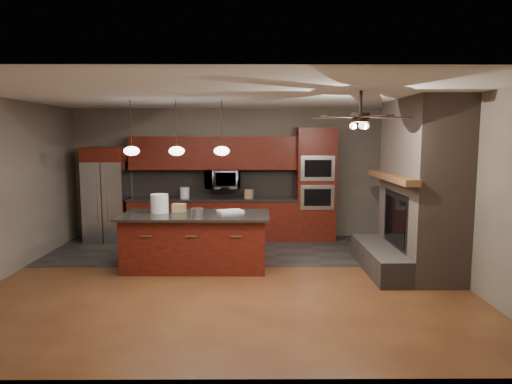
{
  "coord_description": "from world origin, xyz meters",
  "views": [
    {
      "loc": [
        0.38,
        -6.92,
        2.2
      ],
      "look_at": [
        0.42,
        0.6,
        1.28
      ],
      "focal_mm": 32.0,
      "sensor_mm": 36.0,
      "label": 1
    }
  ],
  "objects_px": {
    "cardboard_box": "(179,208)",
    "counter_bucket": "(185,193)",
    "refrigerator": "(107,194)",
    "white_bucket": "(160,203)",
    "kitchen_island": "(196,241)",
    "oven_tower": "(316,184)",
    "microwave": "(223,179)",
    "paint_can": "(197,212)",
    "paint_tray": "(230,211)",
    "counter_box": "(249,194)"
  },
  "relations": [
    {
      "from": "cardboard_box",
      "to": "counter_bucket",
      "type": "distance_m",
      "value": 1.92
    },
    {
      "from": "refrigerator",
      "to": "white_bucket",
      "type": "bearing_deg",
      "value": -52.14
    },
    {
      "from": "refrigerator",
      "to": "cardboard_box",
      "type": "xyz_separation_m",
      "value": [
        1.82,
        -1.83,
        -0.0
      ]
    },
    {
      "from": "cardboard_box",
      "to": "kitchen_island",
      "type": "bearing_deg",
      "value": -32.07
    },
    {
      "from": "refrigerator",
      "to": "counter_bucket",
      "type": "xyz_separation_m",
      "value": [
        1.63,
        0.08,
        0.02
      ]
    },
    {
      "from": "counter_bucket",
      "to": "oven_tower",
      "type": "bearing_deg",
      "value": -0.15
    },
    {
      "from": "refrigerator",
      "to": "microwave",
      "type": "bearing_deg",
      "value": 3.09
    },
    {
      "from": "oven_tower",
      "to": "paint_can",
      "type": "bearing_deg",
      "value": -133.91
    },
    {
      "from": "paint_can",
      "to": "cardboard_box",
      "type": "distance_m",
      "value": 0.55
    },
    {
      "from": "paint_can",
      "to": "paint_tray",
      "type": "xyz_separation_m",
      "value": [
        0.52,
        0.34,
        -0.04
      ]
    },
    {
      "from": "oven_tower",
      "to": "paint_can",
      "type": "xyz_separation_m",
      "value": [
        -2.24,
        -2.32,
        -0.21
      ]
    },
    {
      "from": "paint_tray",
      "to": "kitchen_island",
      "type": "bearing_deg",
      "value": 172.11
    },
    {
      "from": "refrigerator",
      "to": "cardboard_box",
      "type": "relative_size",
      "value": 9.14
    },
    {
      "from": "white_bucket",
      "to": "paint_can",
      "type": "height_order",
      "value": "white_bucket"
    },
    {
      "from": "white_bucket",
      "to": "refrigerator",
      "type": "bearing_deg",
      "value": 127.86
    },
    {
      "from": "microwave",
      "to": "paint_tray",
      "type": "height_order",
      "value": "microwave"
    },
    {
      "from": "oven_tower",
      "to": "white_bucket",
      "type": "height_order",
      "value": "oven_tower"
    },
    {
      "from": "microwave",
      "to": "paint_can",
      "type": "height_order",
      "value": "microwave"
    },
    {
      "from": "white_bucket",
      "to": "paint_tray",
      "type": "height_order",
      "value": "white_bucket"
    },
    {
      "from": "counter_bucket",
      "to": "paint_tray",
      "type": "bearing_deg",
      "value": -61.72
    },
    {
      "from": "oven_tower",
      "to": "cardboard_box",
      "type": "bearing_deg",
      "value": -143.64
    },
    {
      "from": "microwave",
      "to": "counter_bucket",
      "type": "relative_size",
      "value": 3.25
    },
    {
      "from": "paint_can",
      "to": "cardboard_box",
      "type": "relative_size",
      "value": 0.89
    },
    {
      "from": "oven_tower",
      "to": "kitchen_island",
      "type": "bearing_deg",
      "value": -137.09
    },
    {
      "from": "white_bucket",
      "to": "cardboard_box",
      "type": "height_order",
      "value": "white_bucket"
    },
    {
      "from": "microwave",
      "to": "paint_tray",
      "type": "bearing_deg",
      "value": -82.69
    },
    {
      "from": "kitchen_island",
      "to": "paint_can",
      "type": "xyz_separation_m",
      "value": [
        0.05,
        -0.2,
        0.52
      ]
    },
    {
      "from": "kitchen_island",
      "to": "counter_box",
      "type": "distance_m",
      "value": 2.32
    },
    {
      "from": "oven_tower",
      "to": "paint_tray",
      "type": "height_order",
      "value": "oven_tower"
    },
    {
      "from": "kitchen_island",
      "to": "white_bucket",
      "type": "relative_size",
      "value": 7.82
    },
    {
      "from": "kitchen_island",
      "to": "counter_box",
      "type": "xyz_separation_m",
      "value": [
        0.88,
        2.09,
        0.53
      ]
    },
    {
      "from": "paint_tray",
      "to": "counter_box",
      "type": "bearing_deg",
      "value": 58.72
    },
    {
      "from": "oven_tower",
      "to": "counter_box",
      "type": "xyz_separation_m",
      "value": [
        -1.41,
        -0.04,
        -0.2
      ]
    },
    {
      "from": "refrigerator",
      "to": "white_bucket",
      "type": "distance_m",
      "value": 2.45
    },
    {
      "from": "paint_can",
      "to": "cardboard_box",
      "type": "bearing_deg",
      "value": 130.35
    },
    {
      "from": "microwave",
      "to": "counter_bucket",
      "type": "height_order",
      "value": "microwave"
    },
    {
      "from": "oven_tower",
      "to": "white_bucket",
      "type": "relative_size",
      "value": 7.51
    },
    {
      "from": "kitchen_island",
      "to": "paint_tray",
      "type": "height_order",
      "value": "paint_tray"
    },
    {
      "from": "white_bucket",
      "to": "counter_box",
      "type": "xyz_separation_m",
      "value": [
        1.49,
        1.97,
        -0.09
      ]
    },
    {
      "from": "kitchen_island",
      "to": "counter_bucket",
      "type": "xyz_separation_m",
      "value": [
        -0.49,
        2.14,
        0.55
      ]
    },
    {
      "from": "refrigerator",
      "to": "counter_box",
      "type": "bearing_deg",
      "value": 0.6
    },
    {
      "from": "counter_bucket",
      "to": "counter_box",
      "type": "bearing_deg",
      "value": -2.09
    },
    {
      "from": "paint_tray",
      "to": "cardboard_box",
      "type": "xyz_separation_m",
      "value": [
        -0.88,
        0.07,
        0.05
      ]
    },
    {
      "from": "microwave",
      "to": "kitchen_island",
      "type": "bearing_deg",
      "value": -98.22
    },
    {
      "from": "oven_tower",
      "to": "counter_box",
      "type": "distance_m",
      "value": 1.43
    },
    {
      "from": "kitchen_island",
      "to": "cardboard_box",
      "type": "distance_m",
      "value": 0.64
    },
    {
      "from": "cardboard_box",
      "to": "oven_tower",
      "type": "bearing_deg",
      "value": 40.59
    },
    {
      "from": "oven_tower",
      "to": "cardboard_box",
      "type": "height_order",
      "value": "oven_tower"
    },
    {
      "from": "white_bucket",
      "to": "counter_bucket",
      "type": "xyz_separation_m",
      "value": [
        0.12,
        2.02,
        -0.07
      ]
    },
    {
      "from": "counter_bucket",
      "to": "counter_box",
      "type": "height_order",
      "value": "counter_bucket"
    }
  ]
}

